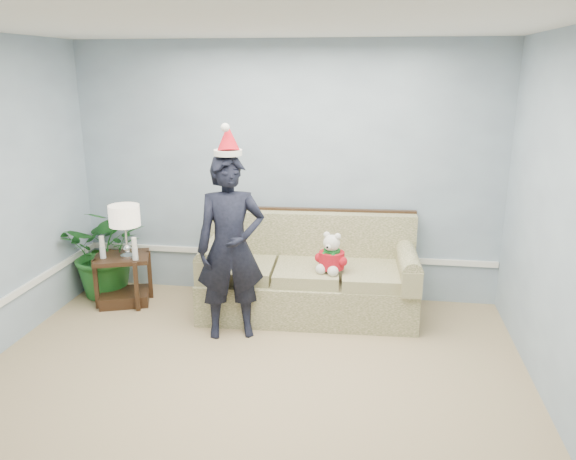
% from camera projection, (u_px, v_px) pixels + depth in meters
% --- Properties ---
extents(room_shell, '(4.54, 5.04, 2.74)m').
position_uv_depth(room_shell, '(223.00, 243.00, 3.53)').
color(room_shell, tan).
rests_on(room_shell, ground).
extents(wainscot_trim, '(4.49, 4.99, 0.06)m').
position_uv_depth(wainscot_trim, '(134.00, 294.00, 5.07)').
color(wainscot_trim, white).
rests_on(wainscot_trim, room_shell).
extents(sofa, '(2.18, 1.02, 1.00)m').
position_uv_depth(sofa, '(309.00, 278.00, 5.71)').
color(sofa, '#515C2B').
rests_on(sofa, room_shell).
extents(side_table, '(0.67, 0.62, 0.53)m').
position_uv_depth(side_table, '(124.00, 285.00, 5.94)').
color(side_table, '#322112').
rests_on(side_table, room_shell).
extents(table_lamp, '(0.31, 0.31, 0.55)m').
position_uv_depth(table_lamp, '(125.00, 218.00, 5.68)').
color(table_lamp, silver).
rests_on(table_lamp, side_table).
extents(candle_pair, '(0.41, 0.06, 0.24)m').
position_uv_depth(candle_pair, '(118.00, 249.00, 5.72)').
color(candle_pair, silver).
rests_on(candle_pair, side_table).
extents(houseplant, '(1.05, 0.95, 1.02)m').
position_uv_depth(houseplant, '(108.00, 251.00, 6.08)').
color(houseplant, '#1D5C20').
rests_on(houseplant, room_shell).
extents(man, '(0.71, 0.57, 1.70)m').
position_uv_depth(man, '(231.00, 248.00, 5.07)').
color(man, black).
rests_on(man, room_shell).
extents(santa_hat, '(0.30, 0.33, 0.29)m').
position_uv_depth(santa_hat, '(228.00, 141.00, 4.81)').
color(santa_hat, silver).
rests_on(santa_hat, man).
extents(teddy_bear, '(0.31, 0.31, 0.40)m').
position_uv_depth(teddy_bear, '(332.00, 258.00, 5.36)').
color(teddy_bear, silver).
rests_on(teddy_bear, sofa).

